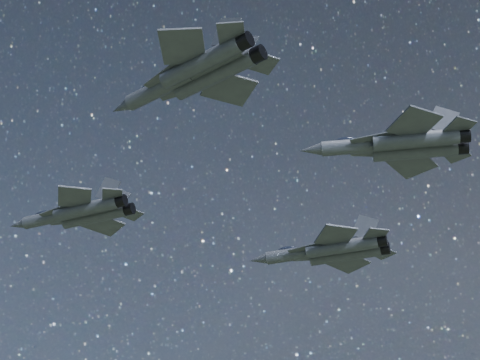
% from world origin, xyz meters
% --- Properties ---
extents(jet_lead, '(17.09, 12.00, 4.31)m').
position_xyz_m(jet_lead, '(-22.22, 0.42, 145.61)').
color(jet_lead, '#393E48').
extents(jet_left, '(18.35, 12.73, 4.61)m').
position_xyz_m(jet_left, '(2.07, 18.77, 143.69)').
color(jet_left, '#393E48').
extents(jet_right, '(16.38, 11.35, 4.11)m').
position_xyz_m(jet_right, '(4.55, -19.65, 140.93)').
color(jet_right, '#393E48').
extents(jet_slot, '(16.09, 10.79, 4.07)m').
position_xyz_m(jet_slot, '(17.14, -3.61, 139.99)').
color(jet_slot, '#393E48').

